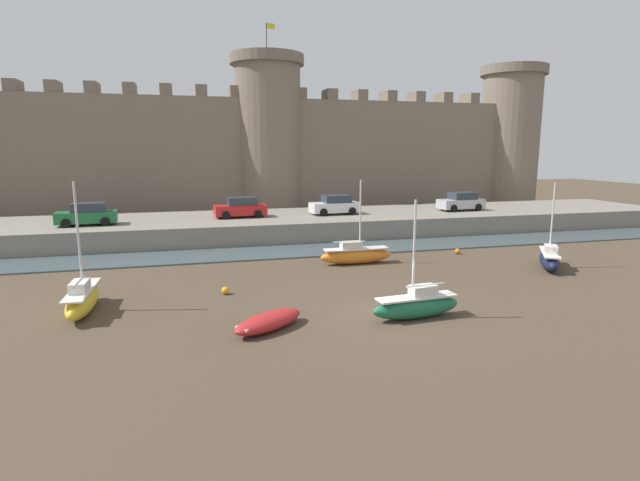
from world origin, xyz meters
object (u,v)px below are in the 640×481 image
object	(u,v)px
sailboat_near_channel_right	(549,259)
car_quay_east	(335,205)
sailboat_midflat_centre	(356,254)
car_quay_west	(461,202)
mooring_buoy_near_channel	(225,291)
mooring_buoy_mid_mud	(458,251)
car_quay_centre_east	(241,208)
car_quay_centre_west	(87,215)
rowboat_midflat_right	(269,321)
sailboat_near_channel_left	(82,299)
sailboat_foreground_left	(417,305)

from	to	relation	value
sailboat_near_channel_right	car_quay_east	world-z (taller)	sailboat_near_channel_right
sailboat_midflat_centre	car_quay_west	bearing A→B (deg)	39.05
sailboat_near_channel_right	mooring_buoy_near_channel	bearing A→B (deg)	-178.62
mooring_buoy_mid_mud	car_quay_west	xyz separation A→B (m)	(6.13, 10.19, 2.16)
sailboat_midflat_centre	car_quay_east	xyz separation A→B (m)	(2.06, 11.47, 1.76)
car_quay_centre_east	car_quay_centre_west	size ratio (longest dim) A/B	1.00
mooring_buoy_mid_mud	car_quay_centre_west	bearing A→B (deg)	159.34
mooring_buoy_mid_mud	car_quay_centre_west	xyz separation A→B (m)	(-24.63, 9.29, 2.16)
rowboat_midflat_right	sailboat_near_channel_right	distance (m)	18.68
sailboat_near_channel_left	car_quay_west	xyz separation A→B (m)	(28.29, 17.02, 1.72)
mooring_buoy_mid_mud	car_quay_east	distance (m)	12.08
sailboat_foreground_left	mooring_buoy_mid_mud	size ratio (longest dim) A/B	13.40
car_quay_east	car_quay_west	distance (m)	11.70
sailboat_near_channel_left	mooring_buoy_mid_mud	distance (m)	23.19
sailboat_near_channel_right	car_quay_east	xyz separation A→B (m)	(-8.65, 15.64, 1.74)
sailboat_near_channel_right	car_quay_west	bearing A→B (deg)	78.73
sailboat_midflat_centre	car_quay_east	distance (m)	11.79
sailboat_foreground_left	car_quay_centre_west	xyz separation A→B (m)	(-16.21, 20.47, 1.77)
car_quay_east	sailboat_midflat_centre	bearing A→B (deg)	-100.16
car_quay_east	mooring_buoy_near_channel	bearing A→B (deg)	-122.84
car_quay_centre_west	car_quay_east	xyz separation A→B (m)	(19.06, 1.21, 0.00)
sailboat_foreground_left	car_quay_centre_west	distance (m)	26.17
sailboat_midflat_centre	car_quay_centre_west	bearing A→B (deg)	148.90
sailboat_near_channel_right	car_quay_centre_east	bearing A→B (deg)	136.27
car_quay_east	sailboat_near_channel_right	bearing A→B (deg)	-61.06
sailboat_near_channel_left	car_quay_west	size ratio (longest dim) A/B	1.35
sailboat_near_channel_left	sailboat_near_channel_right	xyz separation A→B (m)	(25.23, 1.69, -0.02)
sailboat_near_channel_right	car_quay_centre_east	distance (m)	22.94
sailboat_foreground_left	sailboat_near_channel_left	distance (m)	14.41
sailboat_foreground_left	mooring_buoy_near_channel	size ratio (longest dim) A/B	13.23
car_quay_centre_east	car_quay_east	size ratio (longest dim) A/B	1.00
mooring_buoy_mid_mud	sailboat_midflat_centre	bearing A→B (deg)	-172.73
sailboat_midflat_centre	mooring_buoy_near_channel	bearing A→B (deg)	-150.96
sailboat_near_channel_right	car_quay_centre_west	size ratio (longest dim) A/B	1.20
car_quay_west	sailboat_near_channel_left	bearing A→B (deg)	-148.97
sailboat_near_channel_left	car_quay_centre_east	size ratio (longest dim) A/B	1.35
sailboat_near_channel_left	mooring_buoy_near_channel	distance (m)	6.33
car_quay_east	car_quay_centre_east	bearing A→B (deg)	178.72
mooring_buoy_mid_mud	car_quay_centre_east	bearing A→B (deg)	141.57
car_quay_centre_east	sailboat_foreground_left	bearing A→B (deg)	-77.04
sailboat_midflat_centre	car_quay_centre_west	distance (m)	19.94
mooring_buoy_near_channel	car_quay_west	world-z (taller)	car_quay_west
sailboat_near_channel_right	car_quay_centre_west	world-z (taller)	sailboat_near_channel_right
sailboat_near_channel_right	sailboat_foreground_left	bearing A→B (deg)	-152.26
sailboat_midflat_centre	rowboat_midflat_right	world-z (taller)	sailboat_midflat_centre
sailboat_near_channel_left	sailboat_foreground_left	bearing A→B (deg)	-17.60
car_quay_centre_east	car_quay_centre_west	bearing A→B (deg)	-172.92
sailboat_near_channel_right	mooring_buoy_near_channel	xyz separation A→B (m)	(-19.04, -0.46, -0.42)
sailboat_foreground_left	mooring_buoy_mid_mud	bearing A→B (deg)	53.04
sailboat_near_channel_right	sailboat_midflat_centre	bearing A→B (deg)	158.72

